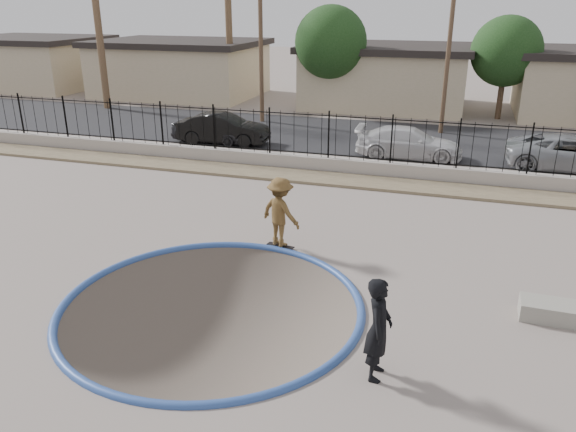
{
  "coord_description": "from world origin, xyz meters",
  "views": [
    {
      "loc": [
        5.05,
        -11.24,
        6.58
      ],
      "look_at": [
        0.9,
        2.0,
        1.22
      ],
      "focal_mm": 35.0,
      "sensor_mm": 36.0,
      "label": 1
    }
  ],
  "objects_px": {
    "skater": "(280,215)",
    "car_c": "(409,143)",
    "skateboard": "(281,246)",
    "car_d": "(572,153)",
    "car_b": "(223,129)",
    "concrete_ledge": "(558,312)",
    "car_a": "(210,129)",
    "videographer": "(378,329)"
  },
  "relations": [
    {
      "from": "concrete_ledge",
      "to": "car_c",
      "type": "bearing_deg",
      "value": 109.98
    },
    {
      "from": "videographer",
      "to": "car_a",
      "type": "distance_m",
      "value": 19.07
    },
    {
      "from": "skater",
      "to": "car_d",
      "type": "height_order",
      "value": "skater"
    },
    {
      "from": "car_b",
      "to": "car_d",
      "type": "relative_size",
      "value": 0.86
    },
    {
      "from": "skateboard",
      "to": "concrete_ledge",
      "type": "relative_size",
      "value": 0.52
    },
    {
      "from": "videographer",
      "to": "concrete_ledge",
      "type": "distance_m",
      "value": 4.76
    },
    {
      "from": "car_b",
      "to": "car_c",
      "type": "bearing_deg",
      "value": -94.05
    },
    {
      "from": "skater",
      "to": "videographer",
      "type": "xyz_separation_m",
      "value": [
        3.5,
        -4.98,
        0.02
      ]
    },
    {
      "from": "skateboard",
      "to": "skater",
      "type": "bearing_deg",
      "value": 89.41
    },
    {
      "from": "car_b",
      "to": "skateboard",
      "type": "bearing_deg",
      "value": -153.24
    },
    {
      "from": "skateboard",
      "to": "car_c",
      "type": "distance_m",
      "value": 11.11
    },
    {
      "from": "videographer",
      "to": "concrete_ledge",
      "type": "xyz_separation_m",
      "value": [
        3.5,
        3.13,
        -0.81
      ]
    },
    {
      "from": "car_b",
      "to": "car_c",
      "type": "height_order",
      "value": "car_b"
    },
    {
      "from": "concrete_ledge",
      "to": "car_d",
      "type": "bearing_deg",
      "value": 81.33
    },
    {
      "from": "car_c",
      "to": "car_d",
      "type": "bearing_deg",
      "value": -92.39
    },
    {
      "from": "car_b",
      "to": "car_c",
      "type": "relative_size",
      "value": 0.95
    },
    {
      "from": "concrete_ledge",
      "to": "car_b",
      "type": "bearing_deg",
      "value": 136.71
    },
    {
      "from": "concrete_ledge",
      "to": "car_a",
      "type": "xyz_separation_m",
      "value": [
        -14.15,
        12.68,
        0.48
      ]
    },
    {
      "from": "skater",
      "to": "car_c",
      "type": "height_order",
      "value": "skater"
    },
    {
      "from": "car_d",
      "to": "videographer",
      "type": "bearing_deg",
      "value": 160.75
    },
    {
      "from": "concrete_ledge",
      "to": "car_c",
      "type": "distance_m",
      "value": 13.5
    },
    {
      "from": "car_c",
      "to": "car_d",
      "type": "distance_m",
      "value": 6.54
    },
    {
      "from": "videographer",
      "to": "car_a",
      "type": "xyz_separation_m",
      "value": [
        -10.65,
        15.81,
        -0.33
      ]
    },
    {
      "from": "skater",
      "to": "car_a",
      "type": "distance_m",
      "value": 12.99
    },
    {
      "from": "car_b",
      "to": "car_c",
      "type": "xyz_separation_m",
      "value": [
        8.85,
        0.0,
        -0.05
      ]
    },
    {
      "from": "videographer",
      "to": "car_c",
      "type": "relative_size",
      "value": 0.44
    },
    {
      "from": "videographer",
      "to": "car_c",
      "type": "bearing_deg",
      "value": 2.3
    },
    {
      "from": "skater",
      "to": "car_c",
      "type": "bearing_deg",
      "value": -78.31
    },
    {
      "from": "concrete_ledge",
      "to": "car_c",
      "type": "xyz_separation_m",
      "value": [
        -4.61,
        12.68,
        0.51
      ]
    },
    {
      "from": "skater",
      "to": "car_c",
      "type": "xyz_separation_m",
      "value": [
        2.39,
        10.83,
        -0.28
      ]
    },
    {
      "from": "skateboard",
      "to": "car_c",
      "type": "relative_size",
      "value": 0.18
    },
    {
      "from": "skateboard",
      "to": "car_d",
      "type": "xyz_separation_m",
      "value": [
        8.94,
        10.83,
        0.69
      ]
    },
    {
      "from": "concrete_ledge",
      "to": "car_c",
      "type": "height_order",
      "value": "car_c"
    },
    {
      "from": "videographer",
      "to": "concrete_ledge",
      "type": "height_order",
      "value": "videographer"
    },
    {
      "from": "skateboard",
      "to": "car_d",
      "type": "relative_size",
      "value": 0.16
    },
    {
      "from": "videographer",
      "to": "car_a",
      "type": "bearing_deg",
      "value": 32.26
    },
    {
      "from": "skateboard",
      "to": "car_a",
      "type": "bearing_deg",
      "value": 133.46
    },
    {
      "from": "skater",
      "to": "concrete_ledge",
      "type": "height_order",
      "value": "skater"
    },
    {
      "from": "car_a",
      "to": "car_d",
      "type": "xyz_separation_m",
      "value": [
        16.09,
        0.0,
        0.07
      ]
    },
    {
      "from": "car_a",
      "to": "car_b",
      "type": "relative_size",
      "value": 0.85
    },
    {
      "from": "videographer",
      "to": "car_c",
      "type": "height_order",
      "value": "videographer"
    },
    {
      "from": "car_a",
      "to": "car_c",
      "type": "xyz_separation_m",
      "value": [
        9.54,
        0.0,
        0.03
      ]
    }
  ]
}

